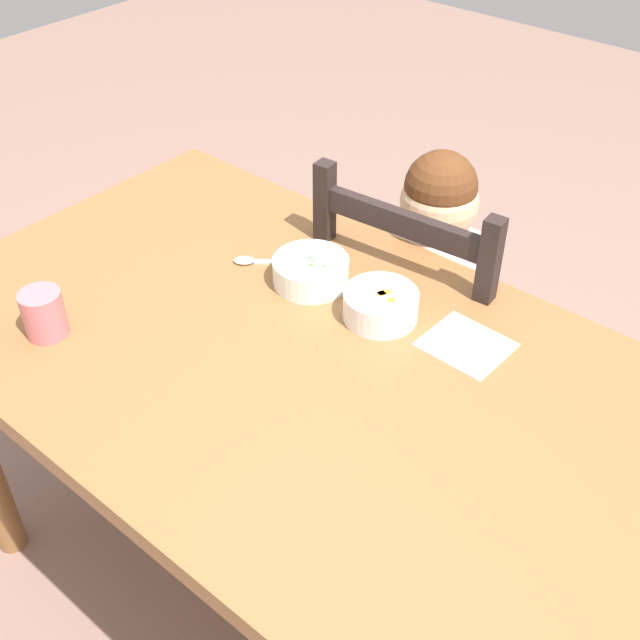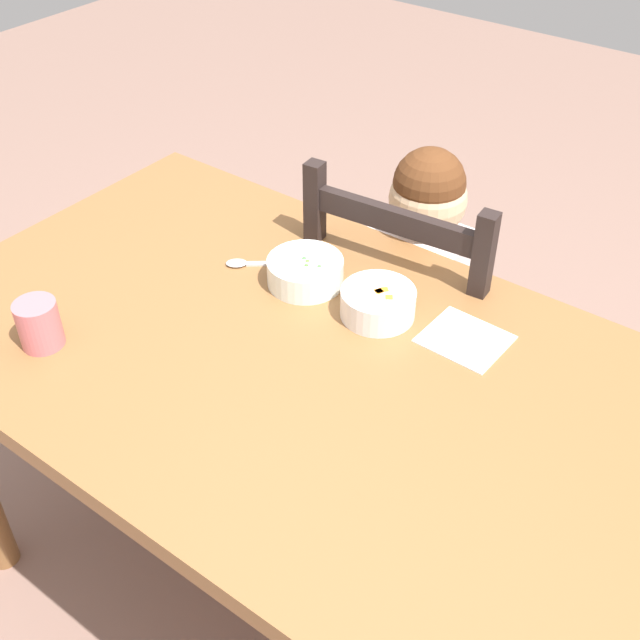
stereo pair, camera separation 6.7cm
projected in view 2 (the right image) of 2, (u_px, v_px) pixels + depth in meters
name	position (u px, v px, depth m)	size (l,w,h in m)	color
ground_plane	(322.00, 611.00, 1.90)	(8.00, 8.00, 0.00)	#87665A
dining_table	(322.00, 408.00, 1.48)	(1.59, 0.87, 0.78)	brown
dining_chair	(412.00, 343.00, 1.95)	(0.46, 0.46, 0.96)	black
child_figure	(414.00, 285.00, 1.84)	(0.32, 0.31, 0.97)	silver
bowl_of_peas	(305.00, 271.00, 1.59)	(0.15, 0.15, 0.06)	white
bowl_of_carrots	(378.00, 302.00, 1.51)	(0.14, 0.14, 0.06)	white
spoon	(246.00, 263.00, 1.66)	(0.12, 0.10, 0.01)	silver
drinking_cup	(39.00, 324.00, 1.44)	(0.08, 0.08, 0.09)	#D06A72
paper_napkin	(465.00, 339.00, 1.47)	(0.15, 0.13, 0.00)	white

